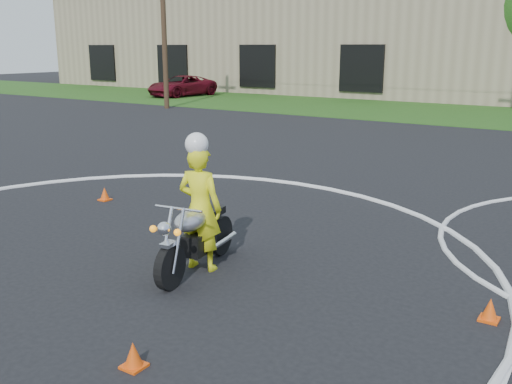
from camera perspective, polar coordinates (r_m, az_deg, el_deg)
The scene contains 7 objects.
grass_strip at distance 31.18m, azimuth 20.52°, elevation 7.26°, with size 120.00×10.00×0.02m, color #1E4714.
course_markings at distance 9.48m, azimuth 2.00°, elevation -6.45°, with size 19.05×19.05×0.12m.
primary_motorcycle at distance 8.76m, azimuth -6.07°, elevation -4.45°, with size 0.77×2.20×1.16m.
rider_primary_grp at distance 8.73m, azimuth -5.63°, elevation -1.25°, with size 0.77×0.57×2.15m.
pickup_grp at distance 40.62m, azimuth -7.43°, elevation 10.48°, with size 3.00×5.37×1.42m.
traffic_cones at distance 8.11m, azimuth 18.63°, elevation -10.00°, with size 16.11×9.64×0.30m.
warehouse at distance 49.82m, azimuth 3.35°, elevation 15.24°, with size 41.00×17.00×8.30m.
Camera 1 is at (6.72, -3.26, 3.38)m, focal length 40.00 mm.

